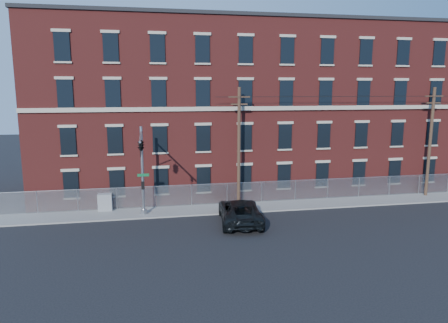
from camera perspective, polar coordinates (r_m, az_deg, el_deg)
ground at (r=30.16m, az=0.61°, el=-9.32°), size 140.00×140.00×0.00m
sidewalk at (r=38.60m, az=16.93°, el=-5.33°), size 65.00×3.00×0.12m
mill_building at (r=45.42m, az=12.24°, el=7.48°), size 55.30×14.32×16.30m
chain_link_fence at (r=39.48m, az=16.14°, el=-3.46°), size 59.06×0.06×1.85m
traffic_signal_mast at (r=30.45m, az=-11.33°, el=1.13°), size 0.90×6.75×7.00m
utility_pole_near at (r=34.67m, az=2.07°, el=2.30°), size 1.80×0.28×10.00m
utility_pole_mid at (r=42.40m, az=26.57°, el=2.66°), size 1.80×0.28×10.00m
overhead_wires at (r=42.15m, az=26.97°, el=7.76°), size 40.00×0.62×0.62m
pickup_truck at (r=31.35m, az=2.21°, el=-6.87°), size 3.60×6.65×1.77m
utility_cabinet at (r=35.31m, az=-16.10°, el=-5.43°), size 1.13×0.57×1.40m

